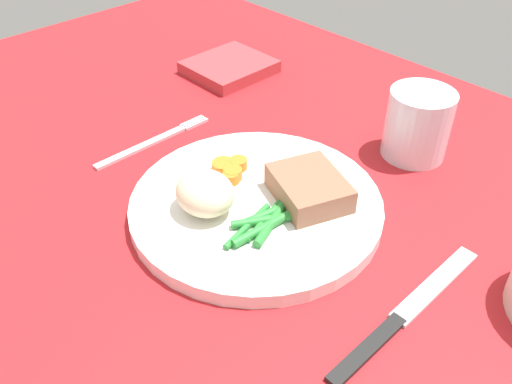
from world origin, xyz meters
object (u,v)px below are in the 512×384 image
(dinner_plate, at_px, (256,205))
(napkin, at_px, (229,67))
(fork, at_px, (153,142))
(water_glass, at_px, (417,128))
(knife, at_px, (405,314))
(meat_portion, at_px, (309,188))

(dinner_plate, relative_size, napkin, 2.24)
(fork, bearing_deg, water_glass, 45.21)
(water_glass, bearing_deg, knife, -57.67)
(meat_portion, distance_m, water_glass, 0.17)
(meat_portion, height_order, water_glass, water_glass)
(water_glass, xyz_separation_m, napkin, (-0.32, -0.01, -0.03))
(fork, distance_m, water_glass, 0.32)
(meat_portion, relative_size, fork, 0.49)
(fork, distance_m, knife, 0.37)
(dinner_plate, distance_m, fork, 0.18)
(fork, bearing_deg, dinner_plate, 3.67)
(water_glass, height_order, napkin, water_glass)
(fork, bearing_deg, meat_portion, 14.23)
(knife, distance_m, water_glass, 0.26)
(meat_portion, height_order, knife, meat_portion)
(meat_portion, xyz_separation_m, fork, (-0.22, -0.04, -0.03))
(fork, distance_m, napkin, 0.22)
(knife, relative_size, napkin, 1.75)
(water_glass, bearing_deg, dinner_plate, -103.67)
(meat_portion, bearing_deg, knife, -16.27)
(meat_portion, xyz_separation_m, water_glass, (0.02, 0.17, 0.01))
(meat_portion, bearing_deg, napkin, 152.70)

